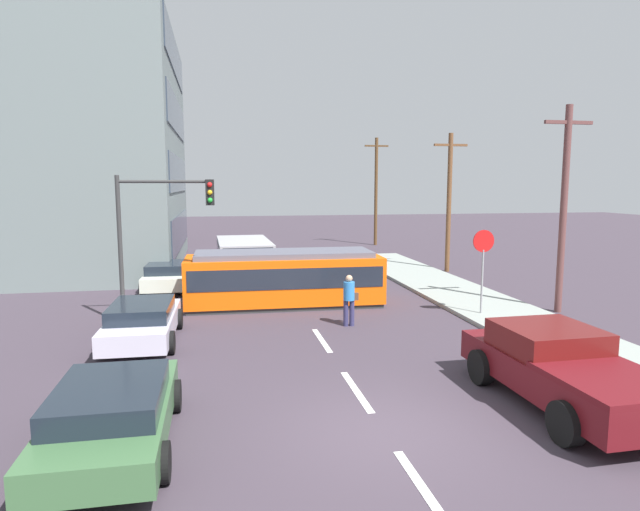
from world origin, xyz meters
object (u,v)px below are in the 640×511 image
(utility_pole_near, at_px, (564,206))
(utility_pole_far, at_px, (376,190))
(parked_sedan_near, at_px, (112,413))
(utility_pole_mid, at_px, (449,200))
(parked_sedan_mid, at_px, (143,321))
(traffic_light_mast, at_px, (159,220))
(pickup_truck_parked, at_px, (562,368))
(pedestrian_crossing, at_px, (349,297))
(stop_sign, at_px, (483,254))
(streetcar_tram, at_px, (284,277))
(city_bus, at_px, (244,255))
(parked_sedan_far, at_px, (168,275))

(utility_pole_near, relative_size, utility_pole_far, 0.91)
(parked_sedan_near, height_order, utility_pole_mid, utility_pole_mid)
(parked_sedan_mid, height_order, traffic_light_mast, traffic_light_mast)
(pickup_truck_parked, bearing_deg, parked_sedan_mid, 145.00)
(pedestrian_crossing, relative_size, stop_sign, 0.58)
(parked_sedan_near, xyz_separation_m, utility_pole_mid, (13.71, 16.95, 3.13))
(parked_sedan_near, xyz_separation_m, traffic_light_mast, (0.03, 8.73, 2.79))
(parked_sedan_near, bearing_deg, utility_pole_far, 65.41)
(streetcar_tram, distance_m, utility_pole_near, 10.35)
(utility_pole_mid, bearing_deg, streetcar_tram, -146.16)
(pedestrian_crossing, height_order, pickup_truck_parked, pedestrian_crossing)
(traffic_light_mast, xyz_separation_m, utility_pole_mid, (13.69, 8.22, 0.33))
(pedestrian_crossing, height_order, utility_pole_near, utility_pole_near)
(parked_sedan_near, bearing_deg, city_bus, 79.81)
(parked_sedan_mid, bearing_deg, parked_sedan_far, 89.83)
(traffic_light_mast, xyz_separation_m, utility_pole_near, (13.80, -1.08, 0.39))
(city_bus, relative_size, pedestrian_crossing, 3.31)
(parked_sedan_far, relative_size, traffic_light_mast, 0.87)
(city_bus, distance_m, traffic_light_mast, 9.61)
(parked_sedan_far, relative_size, utility_pole_mid, 0.59)
(city_bus, height_order, stop_sign, stop_sign)
(parked_sedan_far, bearing_deg, pedestrian_crossing, -49.81)
(streetcar_tram, bearing_deg, parked_sedan_near, -112.02)
(utility_pole_near, bearing_deg, utility_pole_mid, 90.68)
(streetcar_tram, xyz_separation_m, parked_sedan_far, (-4.61, 3.96, -0.44))
(parked_sedan_near, xyz_separation_m, stop_sign, (10.74, 7.47, 1.57))
(parked_sedan_near, bearing_deg, pedestrian_crossing, 50.16)
(utility_pole_far, bearing_deg, pickup_truck_parked, -99.37)
(parked_sedan_near, bearing_deg, pickup_truck_parked, 1.12)
(pickup_truck_parked, bearing_deg, utility_pole_near, 55.78)
(utility_pole_far, bearing_deg, parked_sedan_mid, -120.96)
(pickup_truck_parked, height_order, parked_sedan_mid, pickup_truck_parked)
(streetcar_tram, relative_size, stop_sign, 2.55)
(parked_sedan_far, xyz_separation_m, utility_pole_mid, (14.01, 2.34, 3.13))
(parked_sedan_mid, distance_m, traffic_light_mast, 3.58)
(city_bus, height_order, utility_pole_far, utility_pole_far)
(utility_pole_near, bearing_deg, parked_sedan_near, -151.06)
(city_bus, height_order, parked_sedan_near, city_bus)
(parked_sedan_far, relative_size, utility_pole_near, 0.58)
(parked_sedan_mid, relative_size, stop_sign, 1.54)
(city_bus, distance_m, stop_sign, 12.64)
(city_bus, relative_size, parked_sedan_mid, 1.25)
(stop_sign, bearing_deg, utility_pole_far, 82.64)
(parked_sedan_near, distance_m, parked_sedan_mid, 6.52)
(parked_sedan_far, distance_m, utility_pole_mid, 14.55)
(streetcar_tram, bearing_deg, utility_pole_far, 64.02)
(traffic_light_mast, distance_m, utility_pole_far, 25.06)
(streetcar_tram, distance_m, traffic_light_mast, 5.25)
(city_bus, bearing_deg, utility_pole_mid, -2.96)
(pedestrian_crossing, xyz_separation_m, traffic_light_mast, (-5.96, 1.56, 2.47))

